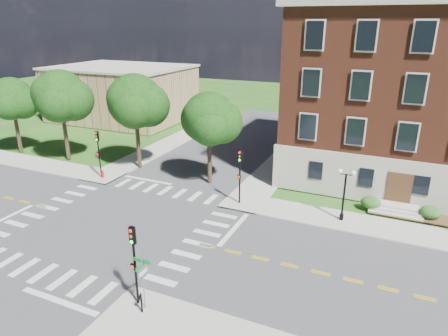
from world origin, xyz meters
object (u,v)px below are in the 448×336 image
at_px(traffic_signal_nw, 98,148).
at_px(twin_lamp_west, 344,192).
at_px(street_sign_pole, 143,274).
at_px(traffic_signal_ne, 240,170).
at_px(fire_hydrant, 103,174).
at_px(traffic_signal_se, 134,256).
at_px(push_button_post, 141,302).

xyz_separation_m(traffic_signal_nw, twin_lamp_west, (23.71, 0.41, -0.66)).
bearing_deg(street_sign_pole, traffic_signal_ne, 91.42).
distance_m(traffic_signal_nw, street_sign_pole, 21.35).
height_order(traffic_signal_nw, twin_lamp_west, traffic_signal_nw).
bearing_deg(fire_hydrant, traffic_signal_se, -44.73).
relative_size(traffic_signal_se, twin_lamp_west, 1.13).
height_order(traffic_signal_se, fire_hydrant, traffic_signal_se).
xyz_separation_m(traffic_signal_ne, push_button_post, (0.41, -15.11, -2.39)).
relative_size(traffic_signal_se, traffic_signal_nw, 1.00).
xyz_separation_m(traffic_signal_ne, traffic_signal_nw, (-15.11, -0.01, 0.00)).
xyz_separation_m(traffic_signal_ne, twin_lamp_west, (8.60, 0.40, -0.66)).
bearing_deg(street_sign_pole, twin_lamp_west, 61.40).
xyz_separation_m(traffic_signal_se, fire_hydrant, (-14.72, 14.58, -2.72)).
height_order(twin_lamp_west, push_button_post, twin_lamp_west).
relative_size(traffic_signal_nw, fire_hydrant, 6.40).
bearing_deg(twin_lamp_west, street_sign_pole, -118.60).
bearing_deg(push_button_post, traffic_signal_nw, 135.80).
bearing_deg(twin_lamp_west, traffic_signal_se, -120.53).
relative_size(push_button_post, fire_hydrant, 1.60).
relative_size(traffic_signal_se, street_sign_pole, 1.55).
height_order(traffic_signal_se, street_sign_pole, traffic_signal_se).
height_order(traffic_signal_nw, street_sign_pole, traffic_signal_nw).
bearing_deg(traffic_signal_ne, twin_lamp_west, 2.67).
distance_m(traffic_signal_se, push_button_post, 2.53).
bearing_deg(twin_lamp_west, traffic_signal_ne, -177.33).
height_order(traffic_signal_se, twin_lamp_west, traffic_signal_se).
relative_size(traffic_signal_se, push_button_post, 4.00).
bearing_deg(street_sign_pole, traffic_signal_se, 166.00).
xyz_separation_m(twin_lamp_west, street_sign_pole, (-8.24, -15.11, -0.21)).
bearing_deg(traffic_signal_nw, traffic_signal_se, -44.34).
xyz_separation_m(traffic_signal_se, push_button_post, (0.64, -0.54, -2.39)).
distance_m(traffic_signal_ne, twin_lamp_west, 8.64).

